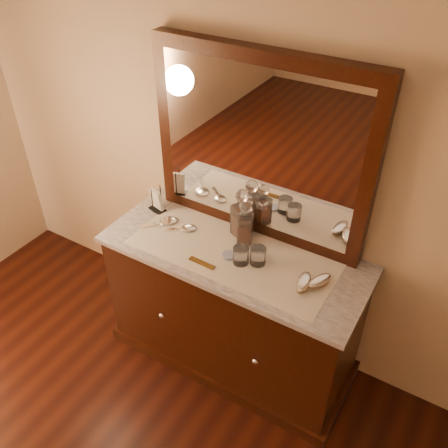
{
  "coord_description": "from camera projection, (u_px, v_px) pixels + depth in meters",
  "views": [
    {
      "loc": [
        0.95,
        0.28,
        2.5
      ],
      "look_at": [
        0.0,
        1.85,
        1.1
      ],
      "focal_mm": 38.29,
      "sensor_mm": 36.0,
      "label": 1
    }
  ],
  "objects": [
    {
      "name": "decanter_left",
      "position": [
        241.0,
        218.0,
        2.58
      ],
      "size": [
        0.12,
        0.12,
        0.29
      ],
      "color": "#903A14",
      "rests_on": "lace_runner"
    },
    {
      "name": "brush_near",
      "position": [
        303.0,
        283.0,
        2.31
      ],
      "size": [
        0.08,
        0.15,
        0.04
      ],
      "color": "#917759",
      "rests_on": "lace_runner"
    },
    {
      "name": "marble_top",
      "position": [
        234.0,
        254.0,
        2.54
      ],
      "size": [
        1.44,
        0.59,
        0.03
      ],
      "primitive_type": "cube",
      "color": "silver",
      "rests_on": "dresser_cabinet"
    },
    {
      "name": "dresser_cabinet",
      "position": [
        233.0,
        309.0,
        2.8
      ],
      "size": [
        1.4,
        0.55,
        0.82
      ],
      "primitive_type": "cube",
      "color": "black",
      "rests_on": "floor"
    },
    {
      "name": "napkin_rack",
      "position": [
        157.0,
        201.0,
        2.8
      ],
      "size": [
        0.12,
        0.09,
        0.16
      ],
      "color": "black",
      "rests_on": "marble_top"
    },
    {
      "name": "decanter_right",
      "position": [
        245.0,
        227.0,
        2.54
      ],
      "size": [
        0.1,
        0.1,
        0.25
      ],
      "color": "#903A14",
      "rests_on": "lace_runner"
    },
    {
      "name": "lace_runner",
      "position": [
        232.0,
        254.0,
        2.52
      ],
      "size": [
        1.1,
        0.45,
        0.0
      ],
      "primitive_type": "cube",
      "color": "silver",
      "rests_on": "marble_top"
    },
    {
      "name": "mirror_frame",
      "position": [
        260.0,
        149.0,
        2.4
      ],
      "size": [
        1.2,
        0.08,
        1.0
      ],
      "primitive_type": "cube",
      "color": "black",
      "rests_on": "marble_top"
    },
    {
      "name": "brush_far",
      "position": [
        320.0,
        282.0,
        2.32
      ],
      "size": [
        0.11,
        0.16,
        0.04
      ],
      "color": "#917759",
      "rests_on": "lace_runner"
    },
    {
      "name": "hand_mirror_inner",
      "position": [
        186.0,
        228.0,
        2.67
      ],
      "size": [
        0.17,
        0.15,
        0.02
      ],
      "color": "silver",
      "rests_on": "lace_runner"
    },
    {
      "name": "pin_dish",
      "position": [
        229.0,
        255.0,
        2.49
      ],
      "size": [
        0.08,
        0.08,
        0.01
      ],
      "primitive_type": "cylinder",
      "rotation": [
        0.0,
        0.0,
        -0.13
      ],
      "color": "white",
      "rests_on": "lace_runner"
    },
    {
      "name": "dresser_plinth",
      "position": [
        232.0,
        349.0,
        3.02
      ],
      "size": [
        1.46,
        0.59,
        0.08
      ],
      "primitive_type": "cube",
      "color": "black",
      "rests_on": "floor"
    },
    {
      "name": "knob_right",
      "position": [
        255.0,
        361.0,
        2.45
      ],
      "size": [
        0.04,
        0.04,
        0.04
      ],
      "primitive_type": "sphere",
      "color": "silver",
      "rests_on": "dresser_cabinet"
    },
    {
      "name": "comb",
      "position": [
        202.0,
        263.0,
        2.45
      ],
      "size": [
        0.15,
        0.03,
        0.01
      ],
      "primitive_type": "cube",
      "rotation": [
        0.0,
        0.0,
        -0.03
      ],
      "color": "brown",
      "rests_on": "lace_runner"
    },
    {
      "name": "knob_left",
      "position": [
        162.0,
        316.0,
        2.7
      ],
      "size": [
        0.04,
        0.04,
        0.04
      ],
      "primitive_type": "sphere",
      "color": "silver",
      "rests_on": "dresser_cabinet"
    },
    {
      "name": "hand_mirror_outer",
      "position": [
        165.0,
        222.0,
        2.72
      ],
      "size": [
        0.18,
        0.2,
        0.02
      ],
      "color": "silver",
      "rests_on": "lace_runner"
    },
    {
      "name": "tumblers",
      "position": [
        249.0,
        256.0,
        2.43
      ],
      "size": [
        0.16,
        0.13,
        0.09
      ],
      "color": "white",
      "rests_on": "lace_runner"
    },
    {
      "name": "mirror_glass",
      "position": [
        256.0,
        152.0,
        2.37
      ],
      "size": [
        1.06,
        0.01,
        0.86
      ],
      "primitive_type": "cube",
      "color": "white",
      "rests_on": "marble_top"
    }
  ]
}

